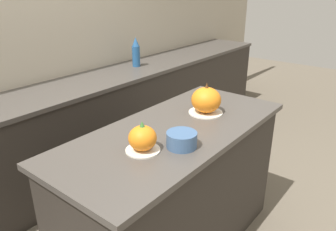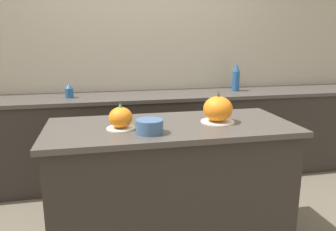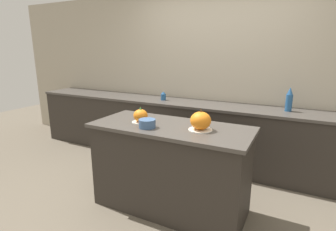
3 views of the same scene
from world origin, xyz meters
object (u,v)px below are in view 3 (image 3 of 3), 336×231
(pumpkin_cake_right, at_px, (201,121))
(mixing_bowl, at_px, (147,123))
(pumpkin_cake_left, at_px, (141,116))
(bottle_tall, at_px, (289,100))
(bottle_short, at_px, (163,96))

(pumpkin_cake_right, height_order, mixing_bowl, pumpkin_cake_right)
(pumpkin_cake_left, distance_m, mixing_bowl, 0.21)
(pumpkin_cake_left, bearing_deg, mixing_bowl, -39.29)
(mixing_bowl, bearing_deg, pumpkin_cake_left, 140.71)
(pumpkin_cake_left, bearing_deg, pumpkin_cake_right, 2.52)
(pumpkin_cake_right, xyz_separation_m, bottle_tall, (0.68, 1.28, 0.04))
(bottle_tall, height_order, mixing_bowl, bottle_tall)
(pumpkin_cake_right, distance_m, mixing_bowl, 0.51)
(pumpkin_cake_left, xyz_separation_m, bottle_tall, (1.32, 1.31, 0.06))
(bottle_short, bearing_deg, pumpkin_cake_right, -49.43)
(pumpkin_cake_right, bearing_deg, pumpkin_cake_left, -177.48)
(pumpkin_cake_right, relative_size, mixing_bowl, 1.38)
(bottle_tall, distance_m, mixing_bowl, 1.85)
(bottle_tall, xyz_separation_m, mixing_bowl, (-1.16, -1.44, -0.09))
(mixing_bowl, bearing_deg, pumpkin_cake_right, 18.15)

